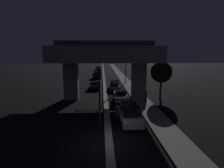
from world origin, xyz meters
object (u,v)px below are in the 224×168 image
car_grey_third (114,85)px  motorcycle_red_filtering_near (117,113)px  car_dark_blue_lead_oncoming (95,85)px  car_dark_blue_second_oncoming (97,75)px  car_white_lead (130,114)px  pedestrian_on_sidewalk (146,95)px  car_silver_fourth_oncoming (98,69)px  car_white_second (120,96)px  street_lamp (124,59)px  car_dark_blue_third_oncoming (97,72)px  traffic_light_left_of_median (99,87)px

car_grey_third → motorcycle_red_filtering_near: 14.75m
car_dark_blue_lead_oncoming → car_dark_blue_second_oncoming: (-0.09, 13.78, 0.21)m
car_white_lead → car_grey_third: bearing=-0.1°
car_dark_blue_second_oncoming → pedestrian_on_sidewalk: pedestrian_on_sidewalk is taller
car_grey_third → car_silver_fourth_oncoming: bearing=8.2°
car_white_lead → car_white_second: 7.62m
car_white_second → pedestrian_on_sidewalk: bearing=-104.2°
street_lamp → car_dark_blue_third_oncoming: size_ratio=2.24×
pedestrian_on_sidewalk → car_dark_blue_lead_oncoming: bearing=125.9°
traffic_light_left_of_median → car_white_lead: (2.80, 1.25, -2.84)m
car_grey_third → car_dark_blue_second_oncoming: (-3.67, 14.66, 0.06)m
car_dark_blue_third_oncoming → car_silver_fourth_oncoming: size_ratio=0.97×
street_lamp → car_silver_fourth_oncoming: 30.15m
car_dark_blue_third_oncoming → car_silver_fourth_oncoming: 11.41m
traffic_light_left_of_median → street_lamp: bearing=77.8°
car_dark_blue_second_oncoming → pedestrian_on_sidewalk: bearing=17.9°
car_dark_blue_third_oncoming → pedestrian_on_sidewalk: size_ratio=2.28×
motorcycle_red_filtering_near → car_silver_fourth_oncoming: bearing=4.6°
street_lamp → pedestrian_on_sidewalk: size_ratio=5.12×
traffic_light_left_of_median → car_dark_blue_third_oncoming: (-1.25, 40.77, -2.97)m
car_dark_blue_second_oncoming → car_white_second: bearing=10.7°
car_grey_third → car_dark_blue_third_oncoming: size_ratio=1.14×
car_white_second → pedestrian_on_sidewalk: (3.32, -0.94, 0.26)m
car_grey_third → car_dark_blue_lead_oncoming: 3.68m
car_grey_third → car_dark_blue_third_oncoming: bearing=10.8°
car_white_lead → car_white_second: bearing=-0.8°
car_white_second → car_dark_blue_lead_oncoming: bearing=24.8°
traffic_light_left_of_median → car_dark_blue_third_oncoming: 40.90m
traffic_light_left_of_median → car_silver_fourth_oncoming: bearing=91.5°
traffic_light_left_of_median → car_dark_blue_third_oncoming: size_ratio=1.38×
traffic_light_left_of_median → car_dark_blue_second_oncoming: size_ratio=1.20×
car_white_lead → car_grey_third: car_white_lead is taller
car_dark_blue_third_oncoming → street_lamp: bearing=21.1°
car_white_lead → car_silver_fourth_oncoming: (-4.17, 50.93, -0.18)m
car_dark_blue_third_oncoming → motorcycle_red_filtering_near: size_ratio=2.26×
car_dark_blue_third_oncoming → car_dark_blue_lead_oncoming: bearing=2.0°
car_white_lead → car_dark_blue_lead_oncoming: car_white_lead is taller
car_dark_blue_lead_oncoming → car_dark_blue_second_oncoming: 13.78m
pedestrian_on_sidewalk → car_dark_blue_third_oncoming: bearing=102.5°
car_dark_blue_third_oncoming → motorcycle_red_filtering_near: car_dark_blue_third_oncoming is taller
street_lamp → car_dark_blue_second_oncoming: 11.40m
car_white_second → pedestrian_on_sidewalk: pedestrian_on_sidewalk is taller
car_white_lead → car_dark_blue_second_oncoming: (-3.99, 30.33, -0.03)m
car_white_second → car_dark_blue_third_oncoming: bearing=8.7°
car_white_lead → motorcycle_red_filtering_near: size_ratio=2.57×
car_white_lead → car_dark_blue_lead_oncoming: size_ratio=1.13×
street_lamp → pedestrian_on_sidewalk: 15.76m
car_dark_blue_second_oncoming → pedestrian_on_sidewalk: 24.73m
car_white_second → car_dark_blue_second_oncoming: car_dark_blue_second_oncoming is taller
car_dark_blue_lead_oncoming → street_lamp: bearing=131.7°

